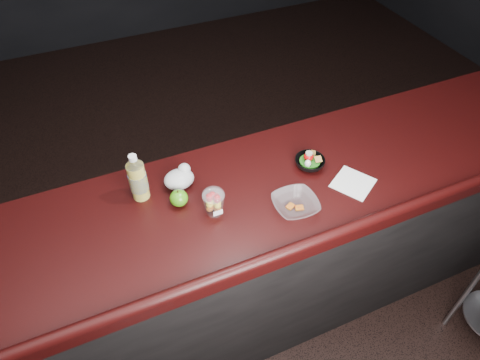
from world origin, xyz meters
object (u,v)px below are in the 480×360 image
(lemonade_bottle, at_px, (138,180))
(fruit_cup, at_px, (214,202))
(green_apple, at_px, (179,198))
(snack_bowl, at_px, (309,162))
(takeout_bowl, at_px, (295,205))

(lemonade_bottle, bearing_deg, fruit_cup, -39.70)
(lemonade_bottle, xyz_separation_m, green_apple, (0.14, -0.11, -0.06))
(snack_bowl, bearing_deg, lemonade_bottle, 170.72)
(green_apple, xyz_separation_m, snack_bowl, (0.62, -0.02, -0.01))
(fruit_cup, relative_size, snack_bowl, 0.84)
(fruit_cup, bearing_deg, green_apple, 138.89)
(lemonade_bottle, distance_m, takeout_bowl, 0.66)
(snack_bowl, bearing_deg, fruit_cup, -170.04)
(fruit_cup, relative_size, green_apple, 1.64)
(lemonade_bottle, bearing_deg, snack_bowl, -9.28)
(takeout_bowl, bearing_deg, snack_bowl, 47.59)
(green_apple, bearing_deg, snack_bowl, -1.42)
(fruit_cup, xyz_separation_m, takeout_bowl, (0.32, -0.11, -0.04))
(snack_bowl, height_order, takeout_bowl, snack_bowl)
(green_apple, bearing_deg, fruit_cup, -41.11)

